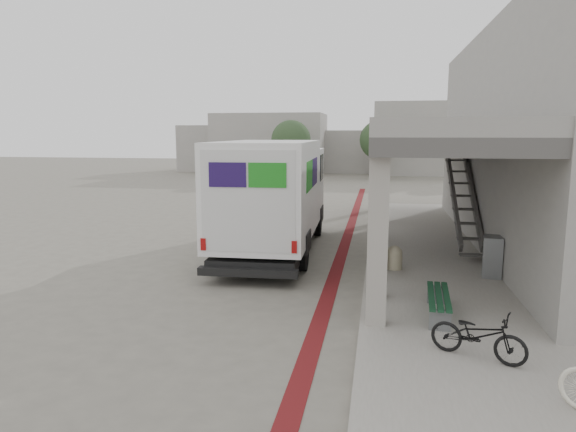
% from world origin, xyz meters
% --- Properties ---
extents(ground, '(120.00, 120.00, 0.00)m').
position_xyz_m(ground, '(0.00, 0.00, 0.00)').
color(ground, '#69635A').
rests_on(ground, ground).
extents(bike_lane_stripe, '(0.35, 40.00, 0.01)m').
position_xyz_m(bike_lane_stripe, '(1.00, 2.00, 0.01)').
color(bike_lane_stripe, maroon).
rests_on(bike_lane_stripe, ground).
extents(sidewalk, '(4.40, 28.00, 0.12)m').
position_xyz_m(sidewalk, '(4.00, 0.00, 0.06)').
color(sidewalk, gray).
rests_on(sidewalk, ground).
extents(transit_building, '(7.60, 17.00, 7.00)m').
position_xyz_m(transit_building, '(6.83, 4.50, 3.40)').
color(transit_building, gray).
rests_on(transit_building, ground).
extents(distant_backdrop, '(28.00, 10.00, 6.50)m').
position_xyz_m(distant_backdrop, '(-2.84, 35.89, 2.70)').
color(distant_backdrop, gray).
rests_on(distant_backdrop, ground).
extents(tree_left, '(3.20, 3.20, 4.80)m').
position_xyz_m(tree_left, '(-5.00, 28.00, 3.18)').
color(tree_left, '#38281C').
rests_on(tree_left, ground).
extents(tree_mid, '(3.20, 3.20, 4.80)m').
position_xyz_m(tree_mid, '(2.00, 30.00, 3.18)').
color(tree_mid, '#38281C').
rests_on(tree_mid, ground).
extents(tree_right, '(3.20, 3.20, 4.80)m').
position_xyz_m(tree_right, '(10.00, 29.00, 3.18)').
color(tree_right, '#38281C').
rests_on(tree_right, ground).
extents(fedex_truck, '(2.88, 8.34, 3.52)m').
position_xyz_m(fedex_truck, '(-1.16, 2.64, 1.87)').
color(fedex_truck, black).
rests_on(fedex_truck, ground).
extents(bench, '(0.54, 1.92, 0.44)m').
position_xyz_m(bench, '(3.33, -2.89, 0.44)').
color(bench, slate).
rests_on(bench, sidewalk).
extents(bollard_near, '(0.38, 0.38, 0.57)m').
position_xyz_m(bollard_near, '(2.10, -1.89, 0.41)').
color(bollard_near, gray).
rests_on(bollard_near, sidewalk).
extents(bollard_far, '(0.42, 0.42, 0.64)m').
position_xyz_m(bollard_far, '(2.56, 0.66, 0.44)').
color(bollard_far, tan).
rests_on(bollard_far, sidewalk).
extents(utility_cabinet, '(0.57, 0.70, 1.04)m').
position_xyz_m(utility_cabinet, '(5.00, 0.35, 0.64)').
color(utility_cabinet, slate).
rests_on(utility_cabinet, sidewalk).
extents(bicycle_black, '(1.62, 1.12, 0.81)m').
position_xyz_m(bicycle_black, '(3.75, -4.81, 0.52)').
color(bicycle_black, black).
rests_on(bicycle_black, sidewalk).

